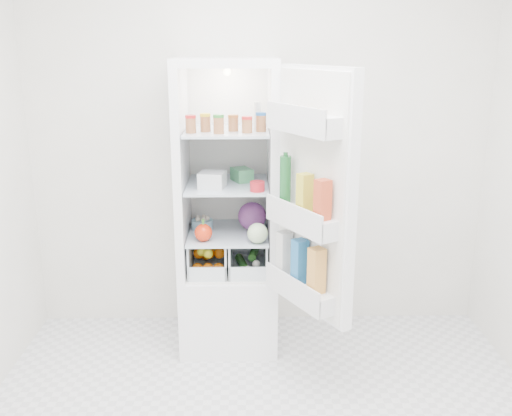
{
  "coord_description": "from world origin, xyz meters",
  "views": [
    {
      "loc": [
        -0.09,
        -2.19,
        1.88
      ],
      "look_at": [
        -0.03,
        0.95,
        0.97
      ],
      "focal_mm": 40.0,
      "sensor_mm": 36.0,
      "label": 1
    }
  ],
  "objects_px": {
    "refrigerator": "(229,241)",
    "mushroom_bowl": "(202,225)",
    "red_cabbage": "(252,216)",
    "fridge_door": "(311,201)"
  },
  "relations": [
    {
      "from": "refrigerator",
      "to": "fridge_door",
      "type": "height_order",
      "value": "refrigerator"
    },
    {
      "from": "red_cabbage",
      "to": "mushroom_bowl",
      "type": "distance_m",
      "value": 0.32
    },
    {
      "from": "refrigerator",
      "to": "red_cabbage",
      "type": "relative_size",
      "value": 10.15
    },
    {
      "from": "red_cabbage",
      "to": "refrigerator",
      "type": "bearing_deg",
      "value": 172.78
    },
    {
      "from": "red_cabbage",
      "to": "fridge_door",
      "type": "bearing_deg",
      "value": -62.77
    },
    {
      "from": "mushroom_bowl",
      "to": "fridge_door",
      "type": "distance_m",
      "value": 0.91
    },
    {
      "from": "refrigerator",
      "to": "mushroom_bowl",
      "type": "bearing_deg",
      "value": -176.9
    },
    {
      "from": "refrigerator",
      "to": "mushroom_bowl",
      "type": "height_order",
      "value": "refrigerator"
    },
    {
      "from": "refrigerator",
      "to": "mushroom_bowl",
      "type": "distance_m",
      "value": 0.2
    },
    {
      "from": "red_cabbage",
      "to": "fridge_door",
      "type": "relative_size",
      "value": 0.14
    }
  ]
}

